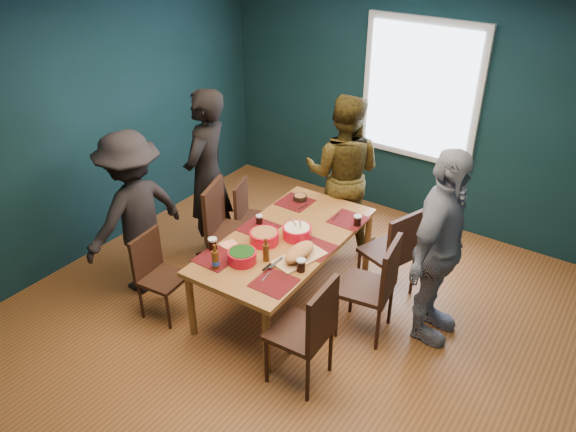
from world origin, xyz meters
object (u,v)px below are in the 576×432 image
chair_left_near (156,269)px  chair_right_mid (377,282)px  dining_table (286,244)px  bowl_herbs (242,256)px  person_far_left (207,176)px  bowl_dumpling (297,232)px  chair_right_near (310,327)px  chair_left_far (249,213)px  person_back (343,173)px  chair_right_far (395,248)px  chair_left_mid (225,224)px  person_right (439,249)px  cutting_board (299,253)px  person_near_left (134,214)px  bowl_salad (264,237)px

chair_left_near → chair_right_mid: (1.78, 0.86, 0.08)m
dining_table → bowl_herbs: bowl_herbs is taller
person_far_left → bowl_dumpling: 1.24m
chair_right_near → dining_table: bearing=131.6°
bowl_herbs → chair_left_far: bearing=125.7°
chair_left_far → person_back: bearing=24.0°
chair_left_near → chair_right_far: chair_right_far is taller
dining_table → chair_left_near: (-0.88, -0.80, -0.16)m
chair_left_mid → person_right: size_ratio=0.57×
chair_right_mid → person_back: 1.54m
chair_right_near → person_back: person_back is taller
dining_table → cutting_board: (0.29, -0.21, 0.13)m
chair_right_near → person_near_left: person_near_left is taller
chair_left_far → person_right: bearing=-23.8°
bowl_dumpling → bowl_herbs: 0.61m
chair_left_near → chair_right_far: (1.68, 1.44, 0.07)m
chair_right_near → chair_left_mid: bearing=149.4°
chair_right_far → person_near_left: bearing=-130.3°
dining_table → person_right: size_ratio=1.07×
person_right → chair_right_near: bearing=152.5°
bowl_salad → chair_right_near: bearing=-33.9°
chair_left_far → chair_right_near: size_ratio=0.85×
chair_right_far → bowl_herbs: (-0.89, -1.16, 0.21)m
dining_table → chair_left_far: size_ratio=2.31×
bowl_dumpling → chair_right_near: bearing=-50.8°
chair_left_mid → bowl_salad: size_ratio=3.84×
person_back → bowl_herbs: bearing=71.3°
cutting_board → person_near_left: bearing=-152.0°
bowl_salad → bowl_dumpling: bowl_dumpling is taller
chair_left_mid → bowl_dumpling: size_ratio=3.82×
chair_right_near → bowl_herbs: (-0.83, 0.23, 0.20)m
bowl_herbs → chair_right_mid: bearing=30.1°
chair_right_near → cutting_board: size_ratio=1.63×
bowl_salad → person_back: bearing=89.0°
person_back → person_right: 1.62m
person_near_left → bowl_dumpling: (1.39, 0.67, -0.05)m
chair_right_mid → bowl_salad: (-1.02, -0.23, 0.20)m
chair_right_mid → person_back: person_back is taller
bowl_dumpling → bowl_herbs: bowl_dumpling is taller
person_right → bowl_herbs: person_right is taller
chair_left_near → person_near_left: (-0.44, 0.20, 0.34)m
chair_left_near → chair_left_mid: bearing=75.4°
chair_left_mid → chair_right_far: bearing=2.6°
person_back → bowl_herbs: person_back is taller
chair_left_mid → person_near_left: size_ratio=0.62×
chair_right_near → bowl_salad: (-0.86, 0.58, 0.20)m
chair_right_mid → person_near_left: bearing=-172.5°
bowl_herbs → bowl_salad: bearing=94.5°
person_right → chair_right_far: bearing=59.2°
bowl_dumpling → person_back: bearing=98.5°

